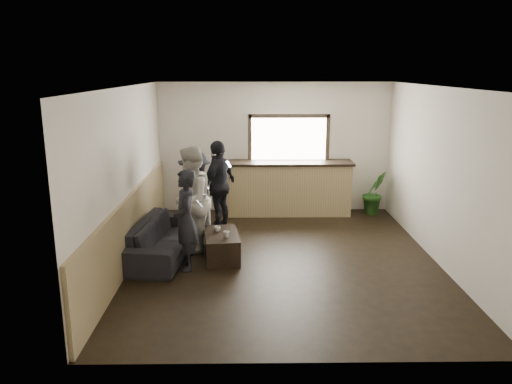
{
  "coord_description": "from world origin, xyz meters",
  "views": [
    {
      "loc": [
        -0.55,
        -7.74,
        3.07
      ],
      "look_at": [
        -0.44,
        0.4,
        1.05
      ],
      "focal_mm": 35.0,
      "sensor_mm": 36.0,
      "label": 1
    }
  ],
  "objects_px": {
    "person_a": "(186,220)",
    "person_d": "(219,185)",
    "sofa": "(164,238)",
    "cup_b": "(227,234)",
    "bar_counter": "(289,185)",
    "person_b": "(191,200)",
    "coffee_table": "(222,246)",
    "cup_a": "(217,229)",
    "person_c": "(195,195)",
    "potted_plant": "(374,193)"
  },
  "relations": [
    {
      "from": "person_a",
      "to": "person_d",
      "type": "xyz_separation_m",
      "value": [
        0.41,
        2.03,
        0.08
      ]
    },
    {
      "from": "person_d",
      "to": "sofa",
      "type": "bearing_deg",
      "value": -1.07
    },
    {
      "from": "bar_counter",
      "to": "cup_a",
      "type": "xyz_separation_m",
      "value": [
        -1.39,
        -2.52,
        -0.17
      ]
    },
    {
      "from": "cup_a",
      "to": "person_b",
      "type": "xyz_separation_m",
      "value": [
        -0.45,
        0.21,
        0.44
      ]
    },
    {
      "from": "person_d",
      "to": "person_b",
      "type": "bearing_deg",
      "value": 11.65
    },
    {
      "from": "person_a",
      "to": "person_b",
      "type": "distance_m",
      "value": 0.74
    },
    {
      "from": "bar_counter",
      "to": "person_a",
      "type": "height_order",
      "value": "bar_counter"
    },
    {
      "from": "bar_counter",
      "to": "person_a",
      "type": "xyz_separation_m",
      "value": [
        -1.84,
        -3.03,
        0.15
      ]
    },
    {
      "from": "bar_counter",
      "to": "sofa",
      "type": "bearing_deg",
      "value": -132.49
    },
    {
      "from": "potted_plant",
      "to": "person_c",
      "type": "relative_size",
      "value": 0.57
    },
    {
      "from": "sofa",
      "to": "person_b",
      "type": "relative_size",
      "value": 1.16
    },
    {
      "from": "person_a",
      "to": "person_b",
      "type": "bearing_deg",
      "value": 167.17
    },
    {
      "from": "person_a",
      "to": "person_d",
      "type": "relative_size",
      "value": 0.91
    },
    {
      "from": "bar_counter",
      "to": "coffee_table",
      "type": "relative_size",
      "value": 2.78
    },
    {
      "from": "person_d",
      "to": "bar_counter",
      "type": "bearing_deg",
      "value": 153.74
    },
    {
      "from": "coffee_table",
      "to": "cup_b",
      "type": "height_order",
      "value": "cup_b"
    },
    {
      "from": "sofa",
      "to": "coffee_table",
      "type": "height_order",
      "value": "sofa"
    },
    {
      "from": "sofa",
      "to": "cup_b",
      "type": "bearing_deg",
      "value": -99.32
    },
    {
      "from": "cup_b",
      "to": "person_a",
      "type": "bearing_deg",
      "value": -160.38
    },
    {
      "from": "bar_counter",
      "to": "sofa",
      "type": "relative_size",
      "value": 1.28
    },
    {
      "from": "person_b",
      "to": "person_d",
      "type": "height_order",
      "value": "person_b"
    },
    {
      "from": "cup_b",
      "to": "coffee_table",
      "type": "bearing_deg",
      "value": 117.02
    },
    {
      "from": "sofa",
      "to": "person_a",
      "type": "bearing_deg",
      "value": -132.93
    },
    {
      "from": "person_b",
      "to": "coffee_table",
      "type": "bearing_deg",
      "value": 72.97
    },
    {
      "from": "bar_counter",
      "to": "person_b",
      "type": "height_order",
      "value": "bar_counter"
    },
    {
      "from": "cup_a",
      "to": "person_c",
      "type": "distance_m",
      "value": 1.11
    },
    {
      "from": "bar_counter",
      "to": "person_d",
      "type": "relative_size",
      "value": 1.55
    },
    {
      "from": "person_d",
      "to": "potted_plant",
      "type": "bearing_deg",
      "value": 135.02
    },
    {
      "from": "coffee_table",
      "to": "person_a",
      "type": "distance_m",
      "value": 0.88
    },
    {
      "from": "cup_b",
      "to": "potted_plant",
      "type": "distance_m",
      "value": 4.13
    },
    {
      "from": "person_c",
      "to": "cup_a",
      "type": "bearing_deg",
      "value": 31.49
    },
    {
      "from": "sofa",
      "to": "cup_b",
      "type": "xyz_separation_m",
      "value": [
        1.07,
        -0.31,
        0.17
      ]
    },
    {
      "from": "cup_b",
      "to": "person_b",
      "type": "bearing_deg",
      "value": 140.41
    },
    {
      "from": "coffee_table",
      "to": "cup_a",
      "type": "height_order",
      "value": "cup_a"
    },
    {
      "from": "cup_a",
      "to": "person_d",
      "type": "distance_m",
      "value": 1.56
    },
    {
      "from": "cup_a",
      "to": "person_a",
      "type": "height_order",
      "value": "person_a"
    },
    {
      "from": "potted_plant",
      "to": "person_a",
      "type": "xyz_separation_m",
      "value": [
        -3.69,
        -2.99,
        0.32
      ]
    },
    {
      "from": "bar_counter",
      "to": "sofa",
      "type": "distance_m",
      "value": 3.41
    },
    {
      "from": "bar_counter",
      "to": "coffee_table",
      "type": "height_order",
      "value": "bar_counter"
    },
    {
      "from": "cup_a",
      "to": "cup_b",
      "type": "relative_size",
      "value": 1.09
    },
    {
      "from": "person_a",
      "to": "person_c",
      "type": "bearing_deg",
      "value": 167.77
    },
    {
      "from": "person_b",
      "to": "cup_a",
      "type": "bearing_deg",
      "value": 79.6
    },
    {
      "from": "bar_counter",
      "to": "coffee_table",
      "type": "xyz_separation_m",
      "value": [
        -1.31,
        -2.64,
        -0.43
      ]
    },
    {
      "from": "bar_counter",
      "to": "cup_a",
      "type": "height_order",
      "value": "bar_counter"
    },
    {
      "from": "bar_counter",
      "to": "person_a",
      "type": "bearing_deg",
      "value": -121.27
    },
    {
      "from": "person_b",
      "to": "person_c",
      "type": "relative_size",
      "value": 1.11
    },
    {
      "from": "coffee_table",
      "to": "potted_plant",
      "type": "height_order",
      "value": "potted_plant"
    },
    {
      "from": "coffee_table",
      "to": "person_d",
      "type": "xyz_separation_m",
      "value": [
        -0.12,
        1.63,
        0.66
      ]
    },
    {
      "from": "person_d",
      "to": "coffee_table",
      "type": "bearing_deg",
      "value": 33.1
    },
    {
      "from": "coffee_table",
      "to": "person_c",
      "type": "bearing_deg",
      "value": 116.46
    }
  ]
}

